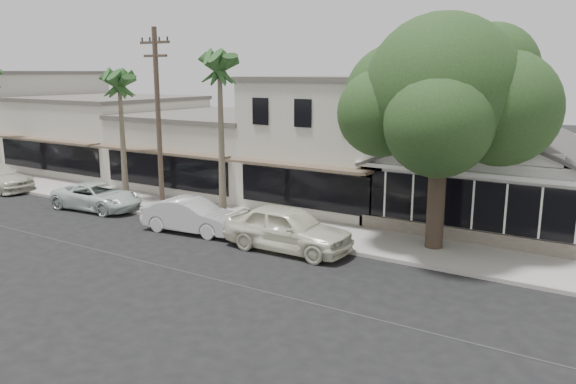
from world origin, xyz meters
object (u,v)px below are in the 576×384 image
Objects in this scene: car_0 at (288,228)px; shade_tree at (442,97)px; utility_pole at (158,119)px; car_1 at (192,216)px; car_2 at (97,196)px.

shade_tree is (4.87, 3.32, 5.14)m from car_0.
utility_pole is 0.98× the size of shade_tree.
car_0 is at bearing -8.11° from utility_pole.
car_1 is 0.92× the size of car_2.
shade_tree is at bearing 9.69° from utility_pole.
utility_pole is at bearing -170.31° from shade_tree.
car_0 is at bearing -96.34° from car_1.
car_0 reaches higher than car_1.
car_2 is at bearing -171.11° from utility_pole.
car_2 is 0.54× the size of shade_tree.
car_1 is at bearing 90.13° from car_0.
car_2 is (-6.96, 0.56, -0.06)m from car_1.
shade_tree is at bearing -78.07° from car_1.
car_2 is (-4.01, -0.63, -4.11)m from utility_pole.
car_2 is at bearing -170.50° from shade_tree.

